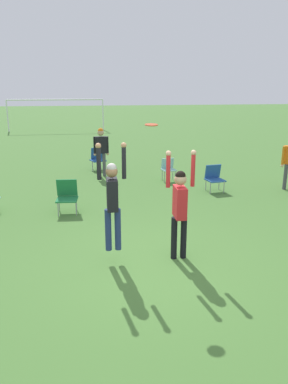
% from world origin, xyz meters
% --- Properties ---
extents(ground_plane, '(120.00, 120.00, 0.00)m').
position_xyz_m(ground_plane, '(0.00, 0.00, 0.00)').
color(ground_plane, '#477533').
extents(person_jumping, '(0.56, 0.41, 2.07)m').
position_xyz_m(person_jumping, '(-0.62, 0.16, 1.35)').
color(person_jumping, navy).
rests_on(person_jumping, ground_plane).
extents(person_defending, '(0.58, 0.43, 2.16)m').
position_xyz_m(person_defending, '(0.66, 0.13, 1.15)').
color(person_defending, black).
rests_on(person_defending, ground_plane).
extents(frisbee, '(0.23, 0.23, 0.03)m').
position_xyz_m(frisbee, '(0.08, 0.01, 2.64)').
color(frisbee, '#E04C23').
extents(camping_chair_0, '(0.70, 0.75, 0.88)m').
position_xyz_m(camping_chair_0, '(-0.58, 8.63, 0.49)').
color(camping_chair_0, gray).
rests_on(camping_chair_0, ground_plane).
extents(camping_chair_1, '(0.52, 0.55, 0.80)m').
position_xyz_m(camping_chair_1, '(1.83, 6.30, 0.49)').
color(camping_chair_1, gray).
rests_on(camping_chair_1, ground_plane).
extents(camping_chair_2, '(0.59, 0.63, 0.88)m').
position_xyz_m(camping_chair_2, '(-1.61, 3.35, 0.49)').
color(camping_chair_2, gray).
rests_on(camping_chair_2, ground_plane).
extents(camping_chair_5, '(0.60, 0.64, 0.85)m').
position_xyz_m(camping_chair_5, '(2.99, 4.73, 0.48)').
color(camping_chair_5, gray).
rests_on(camping_chair_5, ground_plane).
extents(person_spectator_near, '(0.58, 0.24, 1.80)m').
position_xyz_m(person_spectator_near, '(-0.49, 7.41, 1.10)').
color(person_spectator_near, '#4C4C51').
rests_on(person_spectator_near, ground_plane).
extents(soccer_goal, '(7.10, 0.10, 2.35)m').
position_xyz_m(soccer_goal, '(-3.11, 22.71, 1.84)').
color(soccer_goal, white).
rests_on(soccer_goal, ground_plane).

